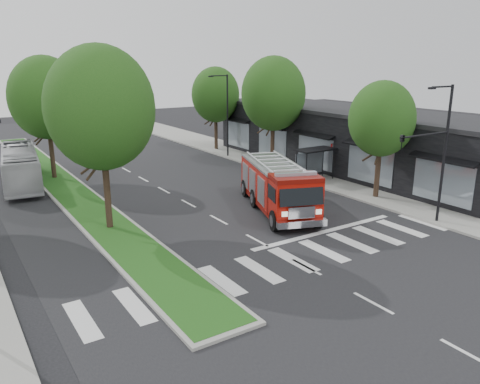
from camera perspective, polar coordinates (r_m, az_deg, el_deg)
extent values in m
plane|color=black|center=(25.07, 2.07, -5.92)|extent=(140.00, 140.00, 0.00)
cube|color=gray|center=(40.01, 8.51, 2.28)|extent=(5.00, 80.00, 0.15)
cube|color=gray|center=(38.86, -21.04, 0.99)|extent=(3.00, 50.00, 0.14)
cube|color=#1D4614|center=(38.85, -21.05, 1.09)|extent=(2.60, 49.50, 0.02)
cube|color=black|center=(42.61, 13.22, 6.18)|extent=(8.00, 30.00, 5.00)
cylinder|color=black|center=(36.10, 8.09, 2.75)|extent=(0.08, 0.08, 2.50)
cylinder|color=black|center=(37.96, 11.29, 3.24)|extent=(0.08, 0.08, 2.50)
cylinder|color=black|center=(36.99, 6.87, 3.11)|extent=(0.08, 0.08, 2.50)
cylinder|color=black|center=(38.81, 10.06, 3.57)|extent=(0.08, 0.08, 2.50)
cube|color=black|center=(37.19, 9.20, 5.13)|extent=(3.20, 1.60, 0.12)
cube|color=#8C99A5|center=(37.95, 8.41, 3.45)|extent=(2.80, 0.04, 1.80)
cube|color=black|center=(37.60, 9.06, 2.14)|extent=(2.40, 0.40, 0.08)
cylinder|color=black|center=(33.46, 16.41, 2.33)|extent=(0.36, 0.36, 3.74)
ellipsoid|color=#133D10|center=(32.85, 16.90, 8.54)|extent=(4.40, 4.40, 5.06)
cylinder|color=black|center=(41.99, 3.98, 6.01)|extent=(0.36, 0.36, 4.40)
ellipsoid|color=#133D10|center=(41.49, 4.09, 11.87)|extent=(5.60, 5.60, 6.44)
cylinder|color=black|center=(50.27, -2.95, 7.36)|extent=(0.36, 0.36, 3.96)
ellipsoid|color=#133D10|center=(49.86, -3.01, 11.77)|extent=(5.00, 5.00, 5.75)
cylinder|color=black|center=(27.01, -15.90, 0.23)|extent=(0.36, 0.36, 4.62)
ellipsoid|color=#133D10|center=(26.23, -16.64, 9.79)|extent=(5.80, 5.80, 6.67)
cylinder|color=black|center=(40.35, -21.96, 4.51)|extent=(0.36, 0.36, 4.40)
ellipsoid|color=#133D10|center=(39.83, -22.60, 10.58)|extent=(5.60, 5.60, 6.44)
cylinder|color=black|center=(29.03, 23.63, 3.99)|extent=(0.16, 0.16, 8.00)
cylinder|color=black|center=(27.84, 23.47, 11.69)|extent=(1.80, 0.10, 0.10)
cube|color=black|center=(27.10, 22.37, 11.63)|extent=(0.45, 0.20, 0.12)
cylinder|color=black|center=(27.17, 21.59, 6.49)|extent=(4.00, 0.10, 0.10)
imported|color=black|center=(25.80, 19.15, 5.39)|extent=(0.18, 0.22, 1.10)
cylinder|color=black|center=(46.09, -1.53, 9.16)|extent=(0.16, 0.16, 8.00)
cylinder|color=black|center=(45.35, -2.57, 13.98)|extent=(1.80, 0.10, 0.10)
cube|color=black|center=(44.90, -3.58, 13.89)|extent=(0.45, 0.20, 0.12)
cube|color=#660B05|center=(30.02, 4.55, -1.18)|extent=(5.74, 9.50, 0.27)
cube|color=#9D1108|center=(30.51, 4.12, 1.33)|extent=(4.98, 7.47, 2.17)
cube|color=#9D1108|center=(26.63, 6.72, -0.88)|extent=(3.23, 2.78, 2.28)
cube|color=#B2B2B7|center=(30.25, 4.16, 3.42)|extent=(4.98, 7.47, 0.13)
cylinder|color=#B2B2B7|center=(29.94, 2.37, 3.75)|extent=(2.38, 6.15, 0.11)
cylinder|color=#B2B2B7|center=(30.50, 5.93, 3.90)|extent=(2.38, 6.15, 0.11)
cube|color=silver|center=(25.83, 7.55, -3.85)|extent=(2.78, 1.35, 0.38)
cube|color=#8C99A5|center=(26.25, 6.82, 2.19)|extent=(2.37, 1.19, 0.20)
cylinder|color=black|center=(26.29, 4.29, -3.52)|extent=(0.77, 1.25, 1.20)
cylinder|color=black|center=(27.09, 9.37, -3.11)|extent=(0.77, 1.25, 1.20)
cylinder|color=black|center=(30.48, 1.83, -0.78)|extent=(0.77, 1.25, 1.20)
cylinder|color=black|center=(31.17, 6.28, -0.49)|extent=(0.77, 1.25, 1.20)
cylinder|color=black|center=(32.91, 0.70, 0.48)|extent=(0.77, 1.25, 1.20)
cylinder|color=black|center=(33.56, 4.86, 0.72)|extent=(0.77, 1.25, 1.20)
imported|color=#BCBCC1|center=(39.46, -25.20, 2.83)|extent=(3.74, 10.74, 2.93)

